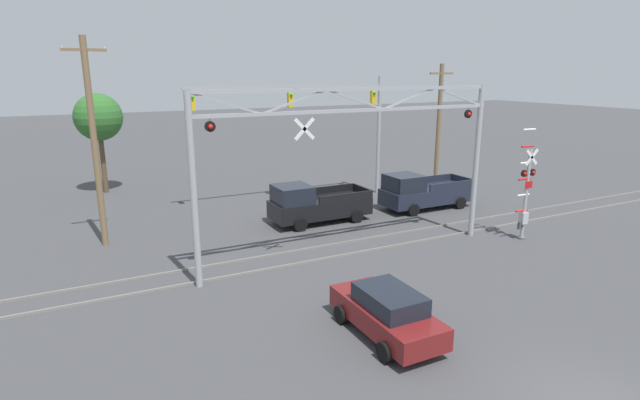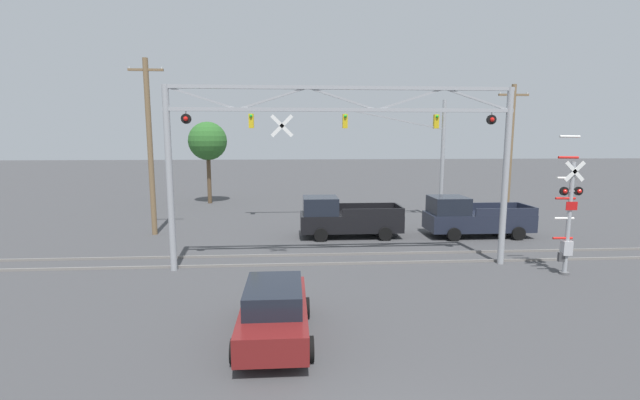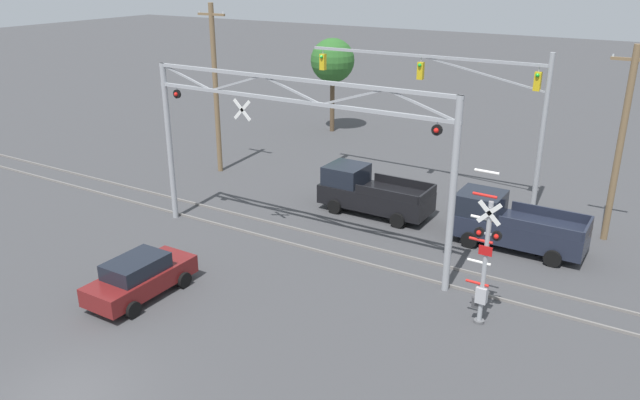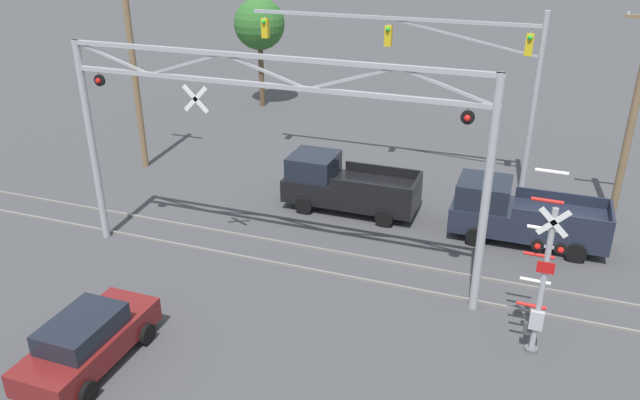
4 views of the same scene
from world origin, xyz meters
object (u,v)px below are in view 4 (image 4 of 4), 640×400
at_px(crossing_gantry, 266,131).
at_px(sedan_waiting, 88,340).
at_px(crossing_signal_mast, 541,285).
at_px(traffic_signal_span, 458,63).
at_px(background_tree_beyond_span, 259,25).
at_px(utility_pole_left, 133,65).
at_px(pickup_truck_following, 519,214).
at_px(pickup_truck_lead, 344,185).
at_px(utility_pole_right, 633,114).

relative_size(crossing_gantry, sedan_waiting, 3.31).
bearing_deg(crossing_signal_mast, crossing_gantry, 169.62).
relative_size(traffic_signal_span, background_tree_beyond_span, 1.93).
relative_size(crossing_signal_mast, sedan_waiting, 1.29).
bearing_deg(utility_pole_left, pickup_truck_following, -5.15).
height_order(traffic_signal_span, pickup_truck_lead, traffic_signal_span).
relative_size(pickup_truck_lead, utility_pole_right, 0.64).
bearing_deg(background_tree_beyond_span, traffic_signal_span, -32.50).
height_order(traffic_signal_span, utility_pole_left, utility_pole_left).
bearing_deg(crossing_gantry, crossing_signal_mast, -10.38).
relative_size(pickup_truck_lead, sedan_waiting, 1.29).
xyz_separation_m(traffic_signal_span, pickup_truck_following, (3.29, -4.58, -4.30)).
height_order(pickup_truck_following, background_tree_beyond_span, background_tree_beyond_span).
relative_size(crossing_gantry, pickup_truck_lead, 2.56).
xyz_separation_m(crossing_signal_mast, sedan_waiting, (-10.94, -4.60, -1.35)).
relative_size(sedan_waiting, utility_pole_left, 0.44).
distance_m(crossing_signal_mast, traffic_signal_span, 12.33).
relative_size(pickup_truck_following, sedan_waiting, 1.33).
relative_size(pickup_truck_following, utility_pole_right, 0.66).
bearing_deg(crossing_signal_mast, utility_pole_left, 155.62).
xyz_separation_m(pickup_truck_lead, background_tree_beyond_span, (-9.39, 12.47, 3.94)).
relative_size(sedan_waiting, background_tree_beyond_span, 0.64).
xyz_separation_m(crossing_signal_mast, pickup_truck_lead, (-7.67, 6.94, -1.12)).
bearing_deg(sedan_waiting, traffic_signal_span, 66.68).
bearing_deg(crossing_gantry, utility_pole_left, 145.21).
bearing_deg(utility_pole_left, crossing_signal_mast, -24.38).
xyz_separation_m(pickup_truck_lead, sedan_waiting, (-3.27, -11.54, -0.23)).
bearing_deg(pickup_truck_following, utility_pole_left, 174.85).
xyz_separation_m(utility_pole_left, utility_pole_right, (20.47, 1.34, -0.50)).
distance_m(crossing_signal_mast, pickup_truck_following, 6.74).
distance_m(pickup_truck_lead, background_tree_beyond_span, 16.10).
relative_size(crossing_gantry, traffic_signal_span, 1.09).
height_order(crossing_signal_mast, sedan_waiting, crossing_signal_mast).
height_order(crossing_signal_mast, utility_pole_right, utility_pole_right).
relative_size(traffic_signal_span, pickup_truck_following, 2.29).
xyz_separation_m(utility_pole_left, background_tree_beyond_span, (0.88, 11.27, 0.14)).
distance_m(traffic_signal_span, pickup_truck_lead, 6.99).
bearing_deg(pickup_truck_following, utility_pole_right, 40.38).
bearing_deg(utility_pole_left, background_tree_beyond_span, 85.54).
height_order(crossing_signal_mast, pickup_truck_following, crossing_signal_mast).
bearing_deg(sedan_waiting, crossing_gantry, 68.16).
relative_size(utility_pole_left, utility_pole_right, 1.12).
bearing_deg(crossing_signal_mast, traffic_signal_span, 110.33).
bearing_deg(traffic_signal_span, crossing_gantry, -114.24).
height_order(crossing_gantry, utility_pole_right, utility_pole_right).
bearing_deg(crossing_gantry, utility_pole_right, 35.74).
bearing_deg(traffic_signal_span, crossing_signal_mast, -69.67).
relative_size(pickup_truck_following, background_tree_beyond_span, 0.84).
distance_m(sedan_waiting, utility_pole_right, 19.79).
distance_m(traffic_signal_span, utility_pole_left, 14.14).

